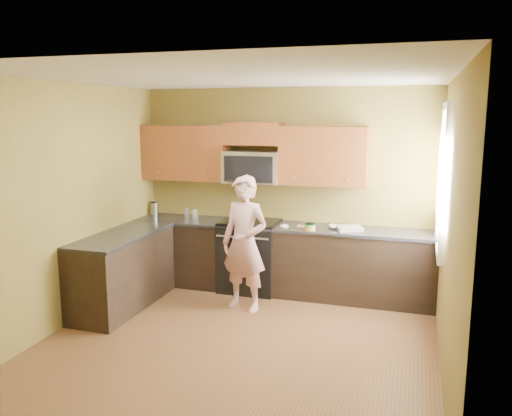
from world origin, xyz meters
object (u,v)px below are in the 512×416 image
at_px(microwave, 253,183).
at_px(frying_pan, 241,222).
at_px(butter_tub, 310,230).
at_px(travel_mug, 154,215).
at_px(woman, 245,243).
at_px(stove, 250,255).

bearing_deg(microwave, frying_pan, -109.13).
height_order(microwave, butter_tub, microwave).
bearing_deg(travel_mug, woman, -26.92).
height_order(frying_pan, butter_tub, frying_pan).
relative_size(woman, travel_mug, 8.24).
height_order(frying_pan, travel_mug, travel_mug).
distance_m(microwave, frying_pan, 0.56).
distance_m(stove, butter_tub, 0.98).
relative_size(stove, frying_pan, 2.15).
height_order(stove, microwave, microwave).
bearing_deg(frying_pan, woman, -45.75).
xyz_separation_m(stove, travel_mug, (-1.50, 0.14, 0.45)).
xyz_separation_m(microwave, travel_mug, (-1.50, 0.02, -0.53)).
bearing_deg(stove, frying_pan, -125.01).
bearing_deg(stove, travel_mug, 174.51).
distance_m(frying_pan, butter_tub, 0.94).
xyz_separation_m(microwave, frying_pan, (-0.09, -0.25, -0.50)).
bearing_deg(woman, travel_mug, 166.05).
bearing_deg(travel_mug, stove, -5.49).
bearing_deg(butter_tub, woman, -143.31).
bearing_deg(microwave, stove, -90.00).
height_order(microwave, travel_mug, microwave).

